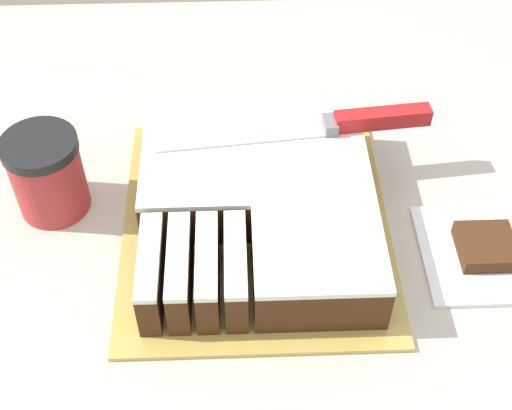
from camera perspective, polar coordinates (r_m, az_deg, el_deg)
The scene contains 6 objects.
cake_board at distance 0.88m, azimuth -0.00°, elevation -1.63°, with size 0.33×0.37×0.01m.
cake at distance 0.86m, azimuth 0.28°, elevation 0.27°, with size 0.28×0.32×0.07m.
knife at distance 0.90m, azimuth 7.39°, elevation 6.55°, with size 0.35×0.06×0.02m.
coffee_cup at distance 0.91m, azimuth -16.35°, elevation 2.38°, with size 0.09×0.09×0.11m.
paper_napkin at distance 0.90m, azimuth 17.75°, elevation -3.69°, with size 0.15×0.15×0.01m.
brownie at distance 0.89m, azimuth 17.94°, elevation -3.17°, with size 0.07×0.07×0.02m.
Camera 1 is at (0.05, -0.54, 1.59)m, focal length 50.00 mm.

